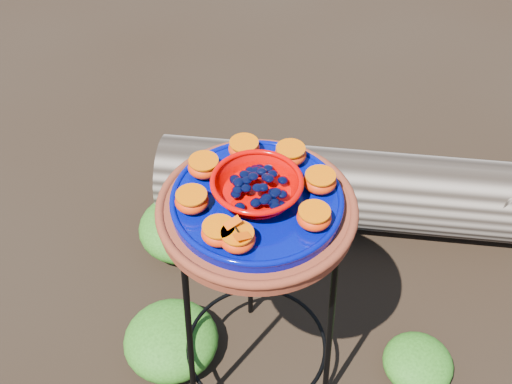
{
  "coord_description": "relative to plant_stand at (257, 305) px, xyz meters",
  "views": [
    {
      "loc": [
        -0.09,
        -0.99,
        1.78
      ],
      "look_at": [
        -0.0,
        0.0,
        0.78
      ],
      "focal_mm": 45.0,
      "sensor_mm": 36.0,
      "label": 1
    }
  ],
  "objects": [
    {
      "name": "plant_stand",
      "position": [
        0.0,
        0.0,
        0.0
      ],
      "size": [
        0.44,
        0.44,
        0.7
      ],
      "primitive_type": null,
      "color": "black",
      "rests_on": "ground"
    },
    {
      "name": "orange_half_4",
      "position": [
        -0.02,
        0.14,
        0.43
      ],
      "size": [
        0.07,
        0.07,
        0.04
      ],
      "primitive_type": "ellipsoid",
      "color": "#CA1000",
      "rests_on": "cobalt_plate"
    },
    {
      "name": "foliage_right",
      "position": [
        0.48,
        -0.04,
        -0.3
      ],
      "size": [
        0.21,
        0.21,
        0.11
      ],
      "primitive_type": "ellipsoid",
      "color": "#1D470E",
      "rests_on": "ground"
    },
    {
      "name": "orange_half_6",
      "position": [
        -0.14,
        -0.02,
        0.43
      ],
      "size": [
        0.07,
        0.07,
        0.04
      ],
      "primitive_type": "ellipsoid",
      "color": "#CA1000",
      "rests_on": "cobalt_plate"
    },
    {
      "name": "orange_half_0",
      "position": [
        -0.05,
        -0.13,
        0.43
      ],
      "size": [
        0.07,
        0.07,
        0.04
      ],
      "primitive_type": "ellipsoid",
      "color": "#CA1000",
      "rests_on": "cobalt_plate"
    },
    {
      "name": "driftwood_log",
      "position": [
        0.47,
        0.6,
        -0.21
      ],
      "size": [
        1.59,
        0.72,
        0.29
      ],
      "primitive_type": null,
      "rotation": [
        0.0,
        0.0,
        -0.21
      ],
      "color": "black",
      "rests_on": "ground"
    },
    {
      "name": "orange_half_5",
      "position": [
        -0.11,
        0.09,
        0.43
      ],
      "size": [
        0.07,
        0.07,
        0.04
      ],
      "primitive_type": "ellipsoid",
      "color": "#CA1000",
      "rests_on": "cobalt_plate"
    },
    {
      "name": "cobalt_plate",
      "position": [
        0.0,
        0.0,
        0.4
      ],
      "size": [
        0.38,
        0.38,
        0.03
      ],
      "primitive_type": "cylinder",
      "color": "#03025F",
      "rests_on": "terracotta_saucer"
    },
    {
      "name": "foliage_back",
      "position": [
        -0.21,
        0.55,
        -0.27
      ],
      "size": [
        0.32,
        0.32,
        0.16
      ],
      "primitive_type": "ellipsoid",
      "color": "#1D470E",
      "rests_on": "ground"
    },
    {
      "name": "foliage_left",
      "position": [
        -0.25,
        0.09,
        -0.28
      ],
      "size": [
        0.29,
        0.29,
        0.15
      ],
      "primitive_type": "ellipsoid",
      "color": "#1D470E",
      "rests_on": "ground"
    },
    {
      "name": "orange_half_7",
      "position": [
        -0.09,
        -0.11,
        0.43
      ],
      "size": [
        0.07,
        0.07,
        0.04
      ],
      "primitive_type": "ellipsoid",
      "color": "#CA1000",
      "rests_on": "cobalt_plate"
    },
    {
      "name": "red_bowl",
      "position": [
        0.0,
        0.0,
        0.44
      ],
      "size": [
        0.19,
        0.19,
        0.05
      ],
      "primitive_type": null,
      "color": "#C30200",
      "rests_on": "cobalt_plate"
    },
    {
      "name": "orange_half_1",
      "position": [
        0.11,
        -0.09,
        0.43
      ],
      "size": [
        0.07,
        0.07,
        0.04
      ],
      "primitive_type": "ellipsoid",
      "color": "#CA1000",
      "rests_on": "cobalt_plate"
    },
    {
      "name": "ground",
      "position": [
        0.0,
        0.0,
        -0.35
      ],
      "size": [
        60.0,
        60.0,
        0.0
      ],
      "primitive_type": "plane",
      "color": "black"
    },
    {
      "name": "glass_gems",
      "position": [
        0.0,
        0.0,
        0.48
      ],
      "size": [
        0.15,
        0.15,
        0.03
      ],
      "primitive_type": null,
      "color": "black",
      "rests_on": "red_bowl"
    },
    {
      "name": "orange_half_2",
      "position": [
        0.14,
        0.02,
        0.43
      ],
      "size": [
        0.07,
        0.07,
        0.04
      ],
      "primitive_type": "ellipsoid",
      "color": "#CA1000",
      "rests_on": "cobalt_plate"
    },
    {
      "name": "terracotta_saucer",
      "position": [
        0.0,
        0.0,
        0.37
      ],
      "size": [
        0.45,
        0.45,
        0.04
      ],
      "primitive_type": "cylinder",
      "color": "#5B2315",
      "rests_on": "plant_stand"
    },
    {
      "name": "orange_half_3",
      "position": [
        0.09,
        0.11,
        0.43
      ],
      "size": [
        0.07,
        0.07,
        0.04
      ],
      "primitive_type": "ellipsoid",
      "color": "#CA1000",
      "rests_on": "cobalt_plate"
    },
    {
      "name": "butterfly",
      "position": [
        -0.05,
        -0.13,
        0.46
      ],
      "size": [
        0.09,
        0.07,
        0.01
      ],
      "primitive_type": null,
      "rotation": [
        0.0,
        0.0,
        0.42
      ],
      "color": "#DF4200",
      "rests_on": "orange_half_0"
    }
  ]
}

